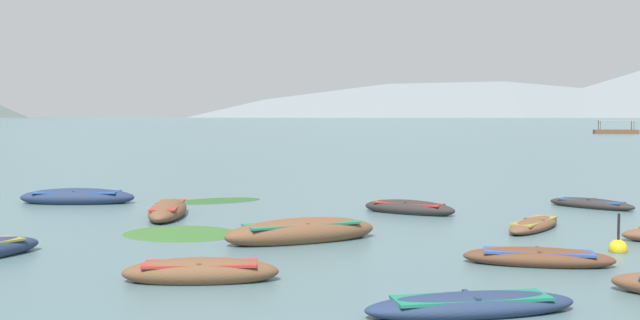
{
  "coord_description": "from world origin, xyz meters",
  "views": [
    {
      "loc": [
        0.54,
        -7.28,
        3.19
      ],
      "look_at": [
        3.22,
        37.41,
        0.44
      ],
      "focal_mm": 40.87,
      "sensor_mm": 36.0,
      "label": 1
    }
  ],
  "objects_px": {
    "rowboat_2": "(302,232)",
    "rowboat_4": "(77,197)",
    "rowboat_7": "(409,208)",
    "ferry_0": "(616,131)",
    "rowboat_1": "(201,272)",
    "rowboat_10": "(534,225)",
    "rowboat_0": "(168,210)",
    "rowboat_5": "(471,305)",
    "rowboat_11": "(538,258)",
    "rowboat_6": "(591,204)",
    "mooring_buoy": "(618,248)"
  },
  "relations": [
    {
      "from": "rowboat_2",
      "to": "mooring_buoy",
      "type": "relative_size",
      "value": 4.1
    },
    {
      "from": "rowboat_4",
      "to": "rowboat_1",
      "type": "bearing_deg",
      "value": -65.77
    },
    {
      "from": "rowboat_4",
      "to": "ferry_0",
      "type": "height_order",
      "value": "ferry_0"
    },
    {
      "from": "rowboat_5",
      "to": "mooring_buoy",
      "type": "height_order",
      "value": "mooring_buoy"
    },
    {
      "from": "rowboat_4",
      "to": "rowboat_10",
      "type": "height_order",
      "value": "rowboat_4"
    },
    {
      "from": "rowboat_10",
      "to": "rowboat_11",
      "type": "xyz_separation_m",
      "value": [
        -1.61,
        -4.72,
        0.02
      ]
    },
    {
      "from": "rowboat_1",
      "to": "ferry_0",
      "type": "distance_m",
      "value": 123.51
    },
    {
      "from": "rowboat_4",
      "to": "ferry_0",
      "type": "distance_m",
      "value": 115.64
    },
    {
      "from": "rowboat_5",
      "to": "rowboat_2",
      "type": "bearing_deg",
      "value": 109.72
    },
    {
      "from": "rowboat_1",
      "to": "rowboat_4",
      "type": "xyz_separation_m",
      "value": [
        -5.77,
        12.82,
        0.04
      ]
    },
    {
      "from": "rowboat_2",
      "to": "rowboat_7",
      "type": "relative_size",
      "value": 1.35
    },
    {
      "from": "rowboat_2",
      "to": "rowboat_10",
      "type": "height_order",
      "value": "rowboat_2"
    },
    {
      "from": "rowboat_7",
      "to": "ferry_0",
      "type": "bearing_deg",
      "value": 61.26
    },
    {
      "from": "rowboat_11",
      "to": "rowboat_6",
      "type": "bearing_deg",
      "value": 60.4
    },
    {
      "from": "rowboat_1",
      "to": "rowboat_0",
      "type": "bearing_deg",
      "value": 102.16
    },
    {
      "from": "rowboat_1",
      "to": "rowboat_7",
      "type": "height_order",
      "value": "rowboat_1"
    },
    {
      "from": "rowboat_10",
      "to": "ferry_0",
      "type": "xyz_separation_m",
      "value": [
        51.21,
        102.18,
        0.32
      ]
    },
    {
      "from": "rowboat_5",
      "to": "rowboat_11",
      "type": "xyz_separation_m",
      "value": [
        2.47,
        3.74,
        0.01
      ]
    },
    {
      "from": "rowboat_4",
      "to": "mooring_buoy",
      "type": "height_order",
      "value": "mooring_buoy"
    },
    {
      "from": "rowboat_5",
      "to": "rowboat_10",
      "type": "xyz_separation_m",
      "value": [
        4.08,
        8.46,
        -0.01
      ]
    },
    {
      "from": "rowboat_6",
      "to": "rowboat_7",
      "type": "relative_size",
      "value": 0.89
    },
    {
      "from": "rowboat_7",
      "to": "rowboat_10",
      "type": "xyz_separation_m",
      "value": [
        2.89,
        -3.53,
        -0.05
      ]
    },
    {
      "from": "rowboat_0",
      "to": "rowboat_10",
      "type": "relative_size",
      "value": 1.34
    },
    {
      "from": "rowboat_10",
      "to": "rowboat_0",
      "type": "bearing_deg",
      "value": 162.93
    },
    {
      "from": "rowboat_4",
      "to": "rowboat_11",
      "type": "distance_m",
      "value": 17.36
    },
    {
      "from": "rowboat_2",
      "to": "rowboat_10",
      "type": "relative_size",
      "value": 1.44
    },
    {
      "from": "rowboat_1",
      "to": "rowboat_6",
      "type": "bearing_deg",
      "value": 40.14
    },
    {
      "from": "rowboat_1",
      "to": "ferry_0",
      "type": "height_order",
      "value": "ferry_0"
    },
    {
      "from": "rowboat_1",
      "to": "rowboat_2",
      "type": "relative_size",
      "value": 0.71
    },
    {
      "from": "rowboat_4",
      "to": "mooring_buoy",
      "type": "xyz_separation_m",
      "value": [
        15.21,
        -10.41,
        -0.11
      ]
    },
    {
      "from": "rowboat_5",
      "to": "rowboat_7",
      "type": "distance_m",
      "value": 12.05
    },
    {
      "from": "rowboat_4",
      "to": "rowboat_7",
      "type": "height_order",
      "value": "rowboat_4"
    },
    {
      "from": "rowboat_5",
      "to": "rowboat_6",
      "type": "height_order",
      "value": "rowboat_5"
    },
    {
      "from": "rowboat_4",
      "to": "rowboat_7",
      "type": "relative_size",
      "value": 1.35
    },
    {
      "from": "rowboat_4",
      "to": "rowboat_0",
      "type": "bearing_deg",
      "value": -44.28
    },
    {
      "from": "rowboat_1",
      "to": "mooring_buoy",
      "type": "distance_m",
      "value": 9.74
    },
    {
      "from": "rowboat_1",
      "to": "rowboat_10",
      "type": "distance_m",
      "value": 10.45
    },
    {
      "from": "rowboat_10",
      "to": "rowboat_1",
      "type": "bearing_deg",
      "value": -146.01
    },
    {
      "from": "rowboat_0",
      "to": "rowboat_5",
      "type": "height_order",
      "value": "rowboat_0"
    },
    {
      "from": "rowboat_5",
      "to": "rowboat_0",
      "type": "bearing_deg",
      "value": 119.2
    },
    {
      "from": "rowboat_1",
      "to": "rowboat_7",
      "type": "bearing_deg",
      "value": 58.35
    },
    {
      "from": "rowboat_2",
      "to": "rowboat_4",
      "type": "distance_m",
      "value": 11.57
    },
    {
      "from": "rowboat_0",
      "to": "rowboat_5",
      "type": "bearing_deg",
      "value": -60.8
    },
    {
      "from": "mooring_buoy",
      "to": "rowboat_0",
      "type": "bearing_deg",
      "value": 149.55
    },
    {
      "from": "rowboat_0",
      "to": "rowboat_2",
      "type": "xyz_separation_m",
      "value": [
        4.06,
        -4.78,
        0.04
      ]
    },
    {
      "from": "rowboat_2",
      "to": "rowboat_10",
      "type": "bearing_deg",
      "value": 12.96
    },
    {
      "from": "rowboat_0",
      "to": "rowboat_10",
      "type": "height_order",
      "value": "rowboat_0"
    },
    {
      "from": "rowboat_1",
      "to": "ferry_0",
      "type": "bearing_deg",
      "value": 61.0
    },
    {
      "from": "rowboat_1",
      "to": "rowboat_10",
      "type": "relative_size",
      "value": 1.02
    },
    {
      "from": "rowboat_1",
      "to": "rowboat_5",
      "type": "xyz_separation_m",
      "value": [
        4.59,
        -2.61,
        -0.04
      ]
    }
  ]
}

